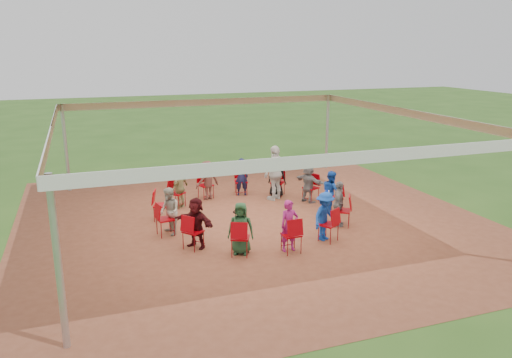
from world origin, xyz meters
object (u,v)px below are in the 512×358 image
object	(u,v)px
chair_3	(241,181)
chair_7	(165,219)
chair_2	(278,182)
standing_person	(276,173)
chair_8	(193,232)
chair_12	(343,211)
chair_10	(291,235)
person_seated_6	(169,212)
chair_5	(177,193)
person_seated_2	(277,178)
person_seated_4	(207,180)
person_seated_11	(339,204)
chair_1	(311,188)
person_seated_3	(241,177)
chair_6	(161,205)
person_seated_8	(241,228)
person_seated_5	(180,188)
cable_coil	(239,212)
person_seated_0	(331,192)
chair_11	(329,225)
chair_9	(240,238)
person_seated_9	(289,226)
person_seated_10	(325,216)
laptop	(326,193)
chair_4	(206,185)
chair_0	(335,198)
person_seated_1	(308,183)
person_seated_7	(196,223)

from	to	relation	value
chair_3	chair_7	distance (m)	4.28
chair_2	standing_person	bearing A→B (deg)	98.45
chair_8	chair_12	size ratio (longest dim) A/B	1.00
chair_10	person_seated_6	distance (m)	3.38
chair_7	person_seated_6	xyz separation A→B (m)	(0.12, 0.02, 0.20)
chair_5	person_seated_2	size ratio (longest dim) A/B	0.70
person_seated_4	chair_5	bearing A→B (deg)	8.38
person_seated_11	chair_8	bearing A→B (deg)	125.55
chair_1	person_seated_3	world-z (taller)	person_seated_3
chair_3	person_seated_6	world-z (taller)	person_seated_6
chair_8	standing_person	size ratio (longest dim) A/B	0.50
chair_6	person_seated_8	xyz separation A→B (m)	(1.42, -3.06, 0.20)
person_seated_4	person_seated_5	bearing A→B (deg)	13.85
chair_1	cable_coil	world-z (taller)	chair_1
chair_10	chair_12	size ratio (longest dim) A/B	1.00
person_seated_0	chair_12	bearing A→B (deg)	171.62
chair_5	chair_11	bearing A→B (deg)	83.08
chair_9	chair_7	bearing A→B (deg)	152.31
chair_10	chair_9	bearing A→B (deg)	166.15
chair_8	person_seated_9	world-z (taller)	person_seated_9
chair_12	person_seated_10	bearing A→B (deg)	160.68
person_seated_3	standing_person	world-z (taller)	standing_person
person_seated_0	person_seated_9	world-z (taller)	same
chair_2	person_seated_3	size ratio (longest dim) A/B	0.70
person_seated_4	chair_7	bearing A→B (deg)	40.01
person_seated_2	person_seated_3	world-z (taller)	same
chair_11	cable_coil	bearing A→B (deg)	86.29
chair_1	laptop	bearing A→B (deg)	152.90
person_seated_4	chair_4	bearing A→B (deg)	-90.00
cable_coil	laptop	xyz separation A→B (m)	(2.48, -0.88, 0.58)
chair_0	chair_3	distance (m)	3.45
chair_8	person_seated_5	world-z (taller)	person_seated_5
chair_12	chair_9	bearing A→B (deg)	138.46
chair_12	person_seated_1	size ratio (longest dim) A/B	0.70
person_seated_4	laptop	xyz separation A→B (m)	(3.01, -2.55, -0.04)
chair_2	standing_person	world-z (taller)	standing_person
person_seated_0	person_seated_11	xyz separation A→B (m)	(-0.37, -1.13, 0.00)
person_seated_10	person_seated_11	size ratio (longest dim) A/B	1.00
person_seated_4	standing_person	bearing A→B (deg)	142.69
chair_10	person_seated_2	world-z (taller)	person_seated_2
chair_9	chair_3	bearing A→B (deg)	96.92
chair_10	person_seated_4	size ratio (longest dim) A/B	0.70
chair_3	chair_8	bearing A→B (deg)	69.23
person_seated_6	person_seated_7	distance (m)	1.19
chair_0	chair_11	size ratio (longest dim) A/B	1.00
person_seated_7	person_seated_11	size ratio (longest dim) A/B	1.00
chair_6	person_seated_1	size ratio (longest dim) A/B	0.70
chair_9	person_seated_11	distance (m)	3.38
chair_4	person_seated_1	bearing A→B (deg)	136.94
person_seated_5	standing_person	xyz separation A→B (m)	(3.11, -0.19, 0.26)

